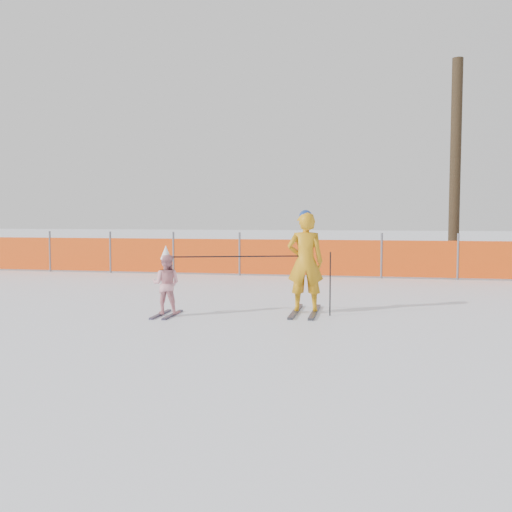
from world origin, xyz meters
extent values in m
plane|color=white|center=(0.00, 0.00, 0.00)|extent=(120.00, 120.00, 0.00)
cube|color=black|center=(0.71, 0.53, 0.02)|extent=(0.09, 1.50, 0.04)
cube|color=black|center=(1.05, 0.53, 0.02)|extent=(0.09, 1.50, 0.04)
imported|color=orange|center=(0.88, 0.53, 0.91)|extent=(0.68, 0.49, 1.73)
sphere|color=navy|center=(0.88, 0.53, 1.70)|extent=(0.23, 0.23, 0.23)
cube|color=black|center=(-1.55, -0.18, 0.01)|extent=(0.09, 0.92, 0.03)
cube|color=black|center=(-1.33, -0.18, 0.01)|extent=(0.09, 0.92, 0.03)
imported|color=pink|center=(-1.44, -0.18, 0.54)|extent=(0.52, 0.42, 1.03)
cone|color=white|center=(-1.44, -0.18, 1.09)|extent=(0.19, 0.19, 0.24)
cylinder|color=black|center=(1.33, 0.33, 0.55)|extent=(0.02, 0.02, 1.10)
cylinder|color=black|center=(-0.28, 0.18, 1.01)|extent=(2.09, 0.67, 0.02)
cylinder|color=#595960|center=(-7.67, 6.55, 0.62)|extent=(0.06, 0.06, 1.25)
cylinder|color=#595960|center=(-5.67, 6.55, 0.62)|extent=(0.06, 0.06, 1.25)
cylinder|color=#595960|center=(-3.67, 6.55, 0.62)|extent=(0.06, 0.06, 1.25)
cylinder|color=#595960|center=(-1.67, 6.55, 0.62)|extent=(0.06, 0.06, 1.25)
cylinder|color=#595960|center=(0.33, 6.55, 0.62)|extent=(0.06, 0.06, 1.25)
cylinder|color=#595960|center=(2.33, 6.55, 0.62)|extent=(0.06, 0.06, 1.25)
cylinder|color=#595960|center=(4.33, 6.55, 0.62)|extent=(0.06, 0.06, 1.25)
cube|color=#EC480C|center=(-2.77, 6.55, 0.55)|extent=(17.80, 0.03, 1.00)
cylinder|color=#332516|center=(4.61, 9.39, 3.29)|extent=(0.33, 0.33, 6.58)
camera|label=1|loc=(1.95, -9.43, 1.71)|focal=40.00mm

